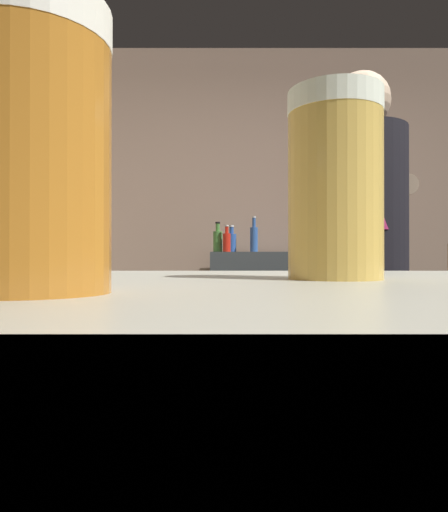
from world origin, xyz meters
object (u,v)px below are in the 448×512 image
Objects in this scene: bottle_vinegar at (255,238)px; pint_glass_far at (336,185)px; mixing_bowl at (300,281)px; chefs_knife at (397,285)px; bartender at (362,267)px; bottle_olive_oil at (232,242)px; bottle_soy at (219,240)px; pint_glass_near at (32,151)px; bottle_hot_sauce at (228,242)px.

pint_glass_far is at bearing -92.47° from bottle_vinegar.
pint_glass_far reaches higher than mixing_bowl.
bartender is at bearing -132.23° from chefs_knife.
mixing_bowl is 1.18m from bottle_vinegar.
bottle_olive_oil is at bearing 114.54° from chefs_knife.
chefs_knife is at bearing -53.32° from bottle_soy.
pint_glass_near is at bearing -95.69° from bottle_vinegar.
bottle_hot_sauce is at bearing 87.91° from pint_glass_near.
mixing_bowl is at bearing 175.97° from chefs_knife.
bartender is at bearing 72.51° from pint_glass_far.
pint_glass_far is 2.98m from bottle_olive_oil.
bottle_vinegar is (-0.31, 1.52, 0.18)m from bartender.
mixing_bowl is at bearing 81.63° from pint_glass_far.
mixing_bowl is at bearing -71.45° from bottle_soy.
chefs_knife is 2.14m from pint_glass_near.
pint_glass_far is (-0.43, -1.38, 0.09)m from bartender.
mixing_bowl is 1.25m from bottle_soy.
pint_glass_near is 0.23m from pint_glass_far.
bartender is at bearing -78.54° from bottle_vinegar.
pint_glass_near is at bearing -92.09° from bottle_hot_sauce.
bottle_olive_oil is (-0.29, 1.22, 0.22)m from mixing_bowl.
bottle_soy is (-0.13, 2.92, 0.07)m from pint_glass_far.
pint_glass_near is at bearing -140.09° from pint_glass_far.
pint_glass_near is 0.68× the size of bottle_olive_oil.
bottle_olive_oil reaches higher than chefs_knife.
chefs_knife is 1.36m from bottle_hot_sauce.
mixing_bowl is 1.18m from bottle_hot_sauce.
mixing_bowl is 0.78× the size of chefs_knife.
pint_glass_near is 3.13m from bottle_olive_oil.
pint_glass_far is at bearing -98.37° from mixing_bowl.
pint_glass_near is 0.70× the size of bottle_hot_sauce.
chefs_knife is 1.80× the size of pint_glass_near.
chefs_knife is 1.11× the size of bottle_soy.
bartender reaches higher than chefs_knife.
bottle_olive_oil is 1.03× the size of bottle_hot_sauce.
bottle_olive_oil reaches higher than pint_glass_far.
bartender is 9.39× the size of bottle_hot_sauce.
bottle_olive_oil is at bearing 28.74° from bottle_soy.
pint_glass_far is at bearing -89.36° from bottle_olive_oil.
bottle_olive_oil is at bearing 103.43° from mixing_bowl.
pint_glass_far is 2.90m from bottle_vinegar.
mixing_bowl is 1.27m from bottle_olive_oil.
bottle_soy is (0.05, 3.07, 0.08)m from pint_glass_near.
bottle_vinegar is 0.18m from bottle_olive_oil.
pint_glass_far is 0.76× the size of bottle_olive_oil.
bottle_soy is 0.09m from bottle_hot_sauce.
bartender is 9.55× the size of mixing_bowl.
pint_glass_near is at bearing -122.37° from chefs_knife.
bottle_vinegar is at bearing 87.53° from pint_glass_far.
pint_glass_far is 0.59× the size of bottle_vinegar.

